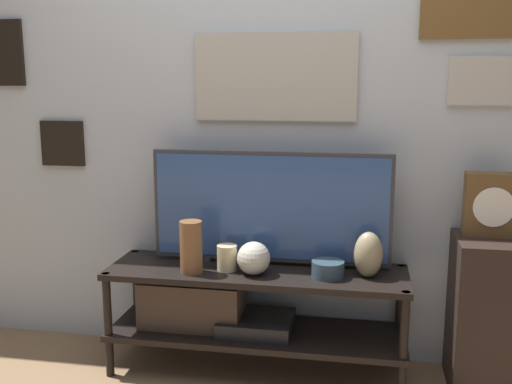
% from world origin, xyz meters
% --- Properties ---
extents(wall_back, '(6.40, 0.08, 2.70)m').
position_xyz_m(wall_back, '(-0.00, 0.53, 1.35)').
color(wall_back, '#B2BCC6').
rests_on(wall_back, ground_plane).
extents(media_console, '(1.47, 0.44, 0.53)m').
position_xyz_m(media_console, '(-0.12, 0.26, 0.34)').
color(media_console, black).
rests_on(media_console, ground_plane).
extents(television, '(1.19, 0.05, 0.57)m').
position_xyz_m(television, '(0.05, 0.35, 0.83)').
color(television, '#333338').
rests_on(television, media_console).
extents(vase_tall_ceramic, '(0.11, 0.11, 0.25)m').
position_xyz_m(vase_tall_ceramic, '(-0.30, 0.16, 0.66)').
color(vase_tall_ceramic, brown).
rests_on(vase_tall_ceramic, media_console).
extents(vase_round_glass, '(0.16, 0.16, 0.16)m').
position_xyz_m(vase_round_glass, '(0.00, 0.18, 0.61)').
color(vase_round_glass, beige).
rests_on(vase_round_glass, media_console).
extents(vase_wide_bowl, '(0.15, 0.15, 0.08)m').
position_xyz_m(vase_wide_bowl, '(0.35, 0.21, 0.57)').
color(vase_wide_bowl, '#2D4251').
rests_on(vase_wide_bowl, media_console).
extents(vase_urn_stoneware, '(0.14, 0.12, 0.22)m').
position_xyz_m(vase_urn_stoneware, '(0.54, 0.25, 0.64)').
color(vase_urn_stoneware, tan).
rests_on(vase_urn_stoneware, media_console).
extents(candle_jar, '(0.10, 0.10, 0.12)m').
position_xyz_m(candle_jar, '(-0.14, 0.23, 0.59)').
color(candle_jar, beige).
rests_on(candle_jar, media_console).
extents(side_table, '(0.42, 0.37, 0.73)m').
position_xyz_m(side_table, '(1.14, 0.29, 0.37)').
color(side_table, black).
rests_on(side_table, ground_plane).
extents(mantel_clock, '(0.24, 0.11, 0.30)m').
position_xyz_m(mantel_clock, '(1.09, 0.34, 0.88)').
color(mantel_clock, brown).
rests_on(mantel_clock, side_table).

